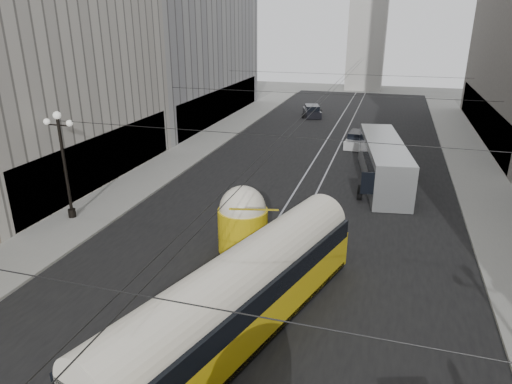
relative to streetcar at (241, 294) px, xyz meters
The scene contains 11 objects.
road 21.84m from the streetcar, 91.32° to the left, with size 20.00×85.00×0.02m, color black.
sidewalk_left 28.23m from the streetcar, 116.33° to the left, with size 4.00×72.00×0.15m, color gray.
sidewalk_right 27.81m from the streetcar, 65.52° to the left, with size 4.00×72.00×0.15m, color gray.
rail_left 21.87m from the streetcar, 93.29° to the left, with size 0.12×85.00×0.04m, color gray.
rail_right 21.83m from the streetcar, 89.34° to the left, with size 0.12×85.00×0.04m, color gray.
lamppost_left_mid 15.11m from the streetcar, 151.00° to the left, with size 1.86×0.44×6.37m.
catenary 21.17m from the streetcar, 91.06° to the left, with size 25.00×72.00×0.23m.
streetcar is the anchor object (origin of this frame).
city_bus 20.02m from the streetcar, 77.14° to the left, with size 4.30×12.33×3.06m.
sedan_white_far 29.50m from the streetcar, 86.26° to the left, with size 2.30×4.68×1.43m.
sedan_dark_far 42.70m from the streetcar, 96.44° to the left, with size 3.02×4.77×1.40m.
Camera 1 is at (5.17, -2.93, 11.25)m, focal length 32.00 mm.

